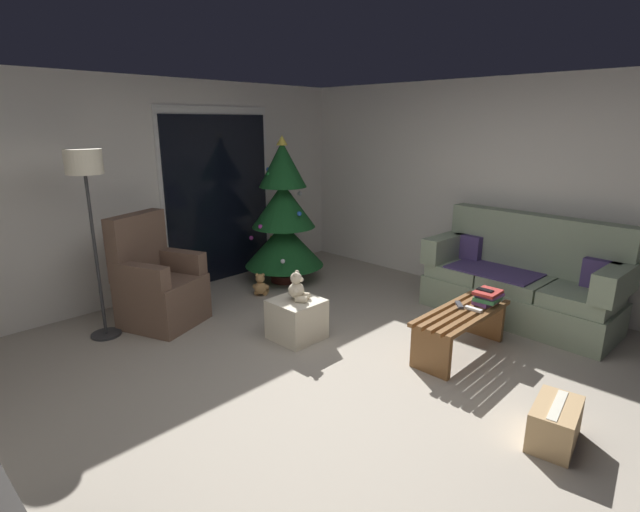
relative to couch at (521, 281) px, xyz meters
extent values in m
plane|color=#9E9384|center=(-2.32, 0.38, -0.40)|extent=(7.00, 7.00, 0.00)
cube|color=silver|center=(-2.32, 3.44, 0.85)|extent=(5.72, 0.12, 2.50)
cube|color=silver|center=(0.54, 0.38, 0.85)|extent=(0.12, 6.00, 2.50)
cube|color=silver|center=(-1.43, 3.37, 0.70)|extent=(1.60, 0.02, 2.20)
cube|color=black|center=(-1.43, 3.35, 0.65)|extent=(1.50, 0.02, 2.10)
cube|color=gray|center=(-0.07, 0.00, -0.23)|extent=(0.85, 1.93, 0.34)
cube|color=gray|center=(-0.12, -0.62, 0.01)|extent=(0.71, 0.63, 0.14)
cube|color=gray|center=(-0.09, 0.00, 0.01)|extent=(0.71, 0.63, 0.14)
cube|color=gray|center=(-0.06, 0.62, 0.01)|extent=(0.71, 0.63, 0.14)
cube|color=gray|center=(0.23, -0.01, 0.38)|extent=(0.29, 1.91, 0.60)
cube|color=gray|center=(-0.11, -0.87, 0.22)|extent=(0.77, 0.24, 0.28)
cube|color=gray|center=(-0.03, 0.87, 0.22)|extent=(0.77, 0.24, 0.28)
cube|color=#47386B|center=(-0.10, 0.25, 0.09)|extent=(0.64, 0.93, 0.02)
cube|color=#47386B|center=(0.06, -0.71, 0.22)|extent=(0.13, 0.33, 0.28)
cube|color=#47386B|center=(0.12, 0.69, 0.22)|extent=(0.13, 0.33, 0.28)
cube|color=brown|center=(-1.20, -0.14, -0.01)|extent=(1.10, 0.05, 0.04)
cube|color=brown|center=(-1.20, -0.05, -0.01)|extent=(1.10, 0.05, 0.04)
cube|color=brown|center=(-1.20, 0.04, -0.01)|extent=(1.10, 0.05, 0.04)
cube|color=brown|center=(-1.20, 0.13, -0.01)|extent=(1.10, 0.05, 0.04)
cube|color=brown|center=(-1.20, 0.21, -0.01)|extent=(1.10, 0.05, 0.04)
cube|color=brown|center=(-1.69, 0.04, -0.21)|extent=(0.05, 0.36, 0.37)
cube|color=brown|center=(-0.71, 0.04, -0.21)|extent=(0.05, 0.36, 0.37)
cube|color=silver|center=(-1.11, -0.03, 0.02)|extent=(0.05, 0.16, 0.02)
cube|color=#333338|center=(-1.11, 0.12, 0.02)|extent=(0.15, 0.14, 0.02)
cube|color=#6B3D7A|center=(-0.90, -0.03, 0.03)|extent=(0.22, 0.17, 0.04)
cube|color=#337042|center=(-0.89, -0.05, 0.07)|extent=(0.25, 0.21, 0.03)
cube|color=#6B3D7A|center=(-0.87, -0.05, 0.10)|extent=(0.23, 0.20, 0.02)
cube|color=#A32D28|center=(-0.88, -0.04, 0.12)|extent=(0.25, 0.20, 0.03)
cube|color=black|center=(-0.90, -0.02, 0.14)|extent=(0.07, 0.14, 0.01)
cylinder|color=#4C1E19|center=(-0.94, 2.68, -0.35)|extent=(0.36, 0.36, 0.10)
cylinder|color=brown|center=(-0.94, 2.68, -0.24)|extent=(0.08, 0.08, 0.12)
cone|color=#14471E|center=(-0.94, 2.68, 0.10)|extent=(1.01, 1.01, 0.56)
cone|color=#14471E|center=(-0.94, 2.68, 0.61)|extent=(0.80, 0.80, 0.56)
cone|color=#14471E|center=(-0.94, 2.68, 1.11)|extent=(0.59, 0.59, 0.56)
sphere|color=#B233A5|center=(-1.21, 3.01, 0.17)|extent=(0.06, 0.06, 0.06)
sphere|color=white|center=(-1.04, 2.48, 0.88)|extent=(0.06, 0.06, 0.06)
sphere|color=white|center=(-0.67, 2.66, 0.73)|extent=(0.06, 0.06, 0.06)
sphere|color=#1E8C33|center=(-1.13, 2.72, 1.00)|extent=(0.06, 0.06, 0.06)
sphere|color=blue|center=(-1.04, 2.83, 1.04)|extent=(0.06, 0.06, 0.06)
sphere|color=#B233A5|center=(-1.31, 2.70, 0.38)|extent=(0.06, 0.06, 0.06)
sphere|color=gold|center=(-0.90, 2.85, 1.08)|extent=(0.06, 0.06, 0.06)
sphere|color=blue|center=(-0.97, 2.36, 0.54)|extent=(0.06, 0.06, 0.06)
sphere|color=white|center=(-1.27, 2.34, 0.01)|extent=(0.06, 0.06, 0.06)
sphere|color=gold|center=(-0.79, 3.11, 0.09)|extent=(0.06, 0.06, 0.06)
sphere|color=white|center=(-0.83, 3.01, 0.45)|extent=(0.06, 0.06, 0.06)
cone|color=#EAD14C|center=(-0.94, 2.68, 1.40)|extent=(0.14, 0.14, 0.12)
cube|color=brown|center=(-2.72, 2.55, -0.24)|extent=(0.88, 0.88, 0.31)
cube|color=brown|center=(-2.72, 2.55, 0.00)|extent=(0.88, 0.88, 0.18)
cube|color=brown|center=(-2.81, 2.80, 0.41)|extent=(0.69, 0.39, 0.64)
cube|color=brown|center=(-2.45, 2.63, 0.20)|extent=(0.34, 0.59, 0.22)
cube|color=brown|center=(-2.97, 2.43, 0.20)|extent=(0.34, 0.59, 0.22)
cylinder|color=#2D2D30|center=(-3.27, 2.69, -0.39)|extent=(0.28, 0.28, 0.02)
cylinder|color=#2D2D30|center=(-3.27, 2.69, 0.40)|extent=(0.03, 0.03, 1.55)
cylinder|color=beige|center=(-3.27, 2.69, 1.27)|extent=(0.32, 0.32, 0.22)
cube|color=beige|center=(-2.00, 1.32, -0.21)|extent=(0.44, 0.44, 0.39)
cylinder|color=beige|center=(-1.93, 1.29, 0.02)|extent=(0.11, 0.13, 0.06)
cylinder|color=beige|center=(-2.01, 1.24, 0.02)|extent=(0.11, 0.13, 0.06)
sphere|color=beige|center=(-2.00, 1.32, 0.09)|extent=(0.15, 0.15, 0.15)
sphere|color=beige|center=(-2.00, 1.32, 0.21)|extent=(0.11, 0.11, 0.11)
sphere|color=#F4E5C1|center=(-1.97, 1.27, 0.20)|extent=(0.04, 0.04, 0.04)
sphere|color=beige|center=(-1.97, 1.34, 0.25)|extent=(0.04, 0.04, 0.04)
sphere|color=beige|center=(-2.03, 1.30, 0.25)|extent=(0.04, 0.04, 0.04)
sphere|color=beige|center=(-1.93, 1.34, 0.10)|extent=(0.06, 0.06, 0.06)
sphere|color=beige|center=(-2.05, 1.26, 0.10)|extent=(0.06, 0.06, 0.06)
cylinder|color=tan|center=(-1.50, 2.55, -0.37)|extent=(0.13, 0.12, 0.06)
cylinder|color=tan|center=(-1.44, 2.47, -0.37)|extent=(0.13, 0.12, 0.06)
sphere|color=tan|center=(-1.52, 2.47, -0.30)|extent=(0.15, 0.15, 0.15)
sphere|color=tan|center=(-1.52, 2.47, -0.18)|extent=(0.11, 0.11, 0.11)
sphere|color=tan|center=(-1.48, 2.50, -0.19)|extent=(0.04, 0.04, 0.04)
sphere|color=tan|center=(-1.54, 2.50, -0.13)|extent=(0.04, 0.04, 0.04)
sphere|color=tan|center=(-1.49, 2.44, -0.13)|extent=(0.04, 0.04, 0.04)
sphere|color=tan|center=(-1.55, 2.54, -0.29)|extent=(0.06, 0.06, 0.06)
sphere|color=tan|center=(-1.46, 2.43, -0.29)|extent=(0.06, 0.06, 0.06)
cube|color=tan|center=(-1.91, -1.02, -0.26)|extent=(0.47, 0.32, 0.27)
cube|color=beige|center=(-1.91, -1.02, -0.13)|extent=(0.41, 0.12, 0.00)
camera|label=1|loc=(-4.87, -1.78, 1.61)|focal=26.72mm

